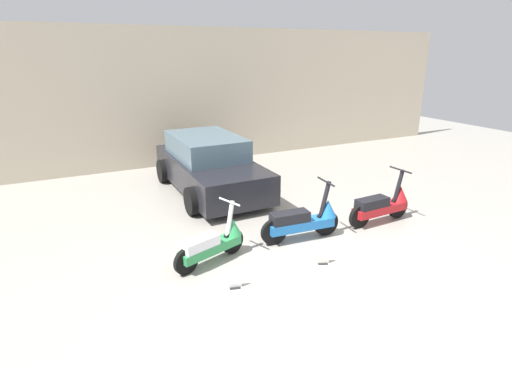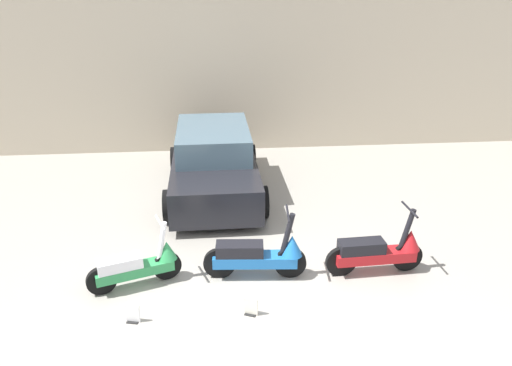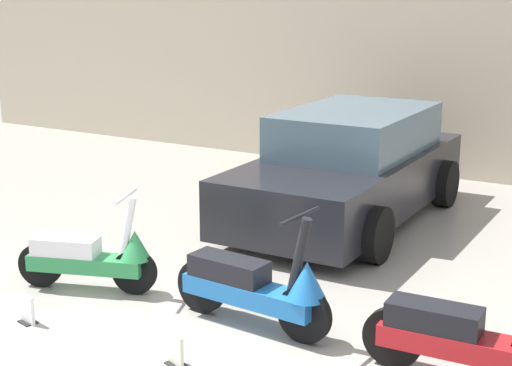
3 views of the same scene
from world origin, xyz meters
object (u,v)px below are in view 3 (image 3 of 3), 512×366
object	(u,v)px
scooter_front_center	(473,336)
placard_near_left_scooter	(27,311)
scooter_front_right	(257,286)
placard_near_right_scooter	(175,352)
scooter_front_left	(92,256)
car_rear_left	(349,168)

from	to	relation	value
scooter_front_center	placard_near_left_scooter	world-z (taller)	scooter_front_center
scooter_front_right	placard_near_right_scooter	size ratio (longest dim) A/B	6.09
placard_near_left_scooter	placard_near_right_scooter	size ratio (longest dim) A/B	1.00
scooter_front_right	placard_near_left_scooter	world-z (taller)	scooter_front_right
scooter_front_left	placard_near_right_scooter	xyz separation A→B (m)	(1.61, -0.86, -0.24)
scooter_front_center	scooter_front_left	bearing A→B (deg)	177.55
scooter_front_left	car_rear_left	distance (m)	3.66
car_rear_left	placard_near_right_scooter	size ratio (longest dim) A/B	15.73
scooter_front_right	car_rear_left	world-z (taller)	car_rear_left
scooter_front_left	scooter_front_right	world-z (taller)	scooter_front_right
scooter_front_center	car_rear_left	bearing A→B (deg)	123.41
scooter_front_left	placard_near_right_scooter	bearing A→B (deg)	-47.04
scooter_front_left	scooter_front_right	bearing A→B (deg)	-17.18
scooter_front_left	car_rear_left	xyz separation A→B (m)	(1.17, 3.45, 0.31)
car_rear_left	placard_near_right_scooter	xyz separation A→B (m)	(0.43, -4.31, -0.55)
scooter_front_left	placard_near_right_scooter	distance (m)	1.84
scooter_front_center	placard_near_left_scooter	distance (m)	3.79
placard_near_left_scooter	car_rear_left	bearing A→B (deg)	74.91
scooter_front_center	placard_near_left_scooter	size ratio (longest dim) A/B	5.97
scooter_front_right	placard_near_right_scooter	distance (m)	0.98
scooter_front_right	scooter_front_center	size ratio (longest dim) A/B	1.02
car_rear_left	placard_near_left_scooter	distance (m)	4.51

